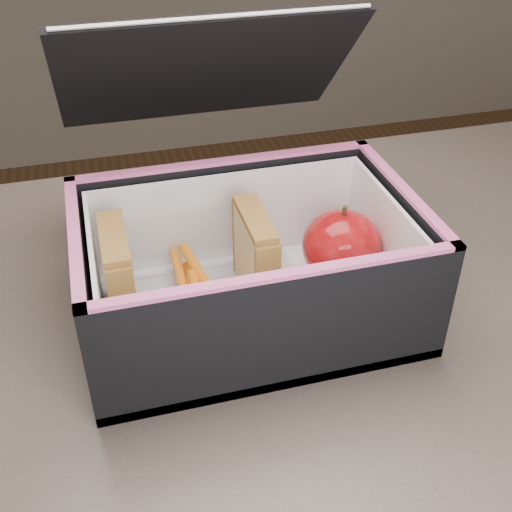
{
  "coord_description": "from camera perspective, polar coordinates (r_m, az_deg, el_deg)",
  "views": [
    {
      "loc": [
        -0.12,
        -0.43,
        1.18
      ],
      "look_at": [
        0.02,
        0.06,
        0.81
      ],
      "focal_mm": 45.0,
      "sensor_mm": 36.0,
      "label": 1
    }
  ],
  "objects": [
    {
      "name": "paper_napkin",
      "position": [
        0.68,
        7.0,
        -1.97
      ],
      "size": [
        0.1,
        0.1,
        0.01
      ],
      "primitive_type": "cube",
      "rotation": [
        0.0,
        0.0,
        0.35
      ],
      "color": "white",
      "rests_on": "lunch_bag"
    },
    {
      "name": "sandwich_right",
      "position": [
        0.62,
        -0.06,
        -0.02
      ],
      "size": [
        0.02,
        0.08,
        0.09
      ],
      "color": "#D4BC81",
      "rests_on": "plastic_tub"
    },
    {
      "name": "carrot_sticks",
      "position": [
        0.63,
        -5.6,
        -3.36
      ],
      "size": [
        0.04,
        0.14,
        0.03
      ],
      "color": "#DE5F06",
      "rests_on": "plastic_tub"
    },
    {
      "name": "kitchen_table",
      "position": [
        0.68,
        -0.29,
        -13.56
      ],
      "size": [
        1.2,
        0.8,
        0.75
      ],
      "color": "brown",
      "rests_on": "ground"
    },
    {
      "name": "sandwich_left",
      "position": [
        0.61,
        -12.08,
        -1.87
      ],
      "size": [
        0.02,
        0.09,
        0.1
      ],
      "color": "#D4BC81",
      "rests_on": "plastic_tub"
    },
    {
      "name": "plastic_tub",
      "position": [
        0.62,
        -5.91,
        -2.0
      ],
      "size": [
        0.17,
        0.12,
        0.07
      ],
      "primitive_type": null,
      "color": "white",
      "rests_on": "lunch_bag"
    },
    {
      "name": "red_apple",
      "position": [
        0.65,
        7.59,
        0.9
      ],
      "size": [
        0.09,
        0.09,
        0.08
      ],
      "rotation": [
        0.0,
        0.0,
        -0.17
      ],
      "color": "#7D0001",
      "rests_on": "paper_napkin"
    },
    {
      "name": "lunch_bag",
      "position": [
        0.62,
        -0.8,
        -0.05
      ],
      "size": [
        0.32,
        0.35,
        0.27
      ],
      "color": "black",
      "rests_on": "kitchen_table"
    }
  ]
}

